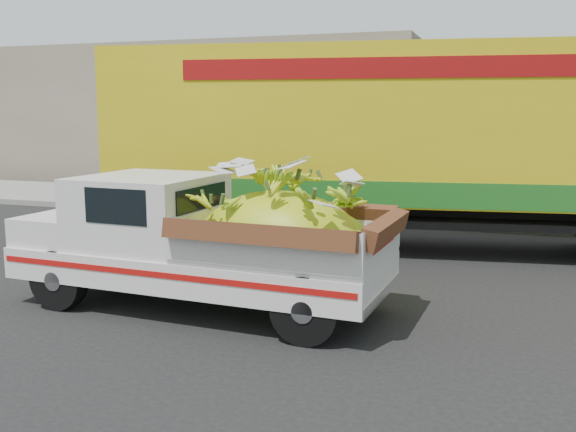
% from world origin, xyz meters
% --- Properties ---
extents(ground, '(100.00, 100.00, 0.00)m').
position_xyz_m(ground, '(0.00, 0.00, 0.00)').
color(ground, black).
rests_on(ground, ground).
extents(curb, '(60.00, 0.25, 0.15)m').
position_xyz_m(curb, '(0.00, 7.35, 0.07)').
color(curb, gray).
rests_on(curb, ground).
extents(sidewalk, '(60.00, 4.00, 0.14)m').
position_xyz_m(sidewalk, '(0.00, 9.45, 0.07)').
color(sidewalk, gray).
rests_on(sidewalk, ground).
extents(building_left, '(18.00, 6.00, 5.00)m').
position_xyz_m(building_left, '(-8.00, 15.35, 2.50)').
color(building_left, gray).
rests_on(building_left, ground).
extents(pickup_truck, '(5.13, 2.12, 1.76)m').
position_xyz_m(pickup_truck, '(0.41, 0.19, 0.95)').
color(pickup_truck, black).
rests_on(pickup_truck, ground).
extents(semi_trailer, '(12.06, 4.19, 3.80)m').
position_xyz_m(semi_trailer, '(2.34, 4.90, 2.12)').
color(semi_trailer, black).
rests_on(semi_trailer, ground).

